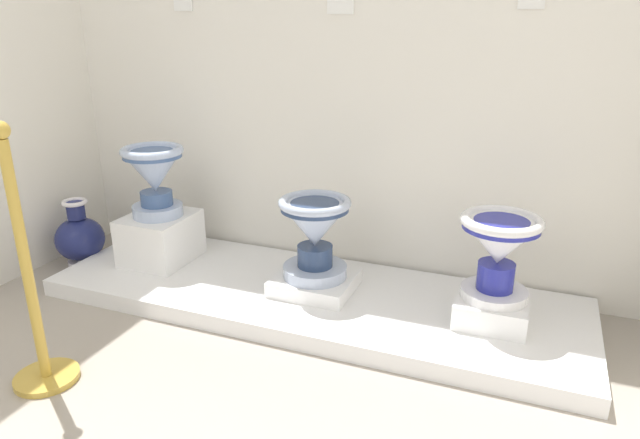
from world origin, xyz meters
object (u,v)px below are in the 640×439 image
object	(u,v)px
plinth_block_leftmost	(492,309)
antique_toilet_leftmost	(499,245)
antique_toilet_central_ornate	(154,174)
plinth_block_central_ornate	(161,238)
stanchion_post_near_left	(34,308)
plinth_block_tall_cobalt	(315,282)
decorative_vase_spare	(80,238)
antique_toilet_tall_cobalt	(315,229)

from	to	relation	value
plinth_block_leftmost	antique_toilet_leftmost	distance (m)	0.30
plinth_block_leftmost	antique_toilet_central_ornate	bearing A→B (deg)	179.17
plinth_block_central_ornate	antique_toilet_central_ornate	size ratio (longest dim) A/B	1.01
plinth_block_leftmost	antique_toilet_leftmost	bearing A→B (deg)	0.00
stanchion_post_near_left	plinth_block_leftmost	bearing A→B (deg)	31.50
antique_toilet_leftmost	plinth_block_tall_cobalt	bearing A→B (deg)	-179.82
plinth_block_central_ornate	antique_toilet_leftmost	xyz separation A→B (m)	(1.74, -0.03, 0.23)
antique_toilet_leftmost	plinth_block_leftmost	bearing A→B (deg)	0.00
decorative_vase_spare	stanchion_post_near_left	distance (m)	1.16
antique_toilet_central_ornate	stanchion_post_near_left	size ratio (longest dim) A/B	0.37
antique_toilet_central_ornate	antique_toilet_tall_cobalt	size ratio (longest dim) A/B	0.95
plinth_block_central_ornate	decorative_vase_spare	distance (m)	0.52
plinth_block_leftmost	antique_toilet_leftmost	world-z (taller)	antique_toilet_leftmost
decorative_vase_spare	plinth_block_leftmost	bearing A→B (deg)	0.89
antique_toilet_tall_cobalt	antique_toilet_leftmost	size ratio (longest dim) A/B	1.06
plinth_block_central_ornate	plinth_block_leftmost	distance (m)	1.74
antique_toilet_central_ornate	plinth_block_tall_cobalt	world-z (taller)	antique_toilet_central_ornate
plinth_block_leftmost	stanchion_post_near_left	bearing A→B (deg)	-148.50
plinth_block_tall_cobalt	decorative_vase_spare	size ratio (longest dim) A/B	0.98
antique_toilet_central_ornate	antique_toilet_tall_cobalt	bearing A→B (deg)	-1.75
plinth_block_tall_cobalt	decorative_vase_spare	world-z (taller)	decorative_vase_spare
plinth_block_tall_cobalt	antique_toilet_tall_cobalt	xyz separation A→B (m)	(-0.00, 0.00, 0.28)
antique_toilet_tall_cobalt	plinth_block_leftmost	xyz separation A→B (m)	(0.83, 0.00, -0.26)
decorative_vase_spare	stanchion_post_near_left	bearing A→B (deg)	-53.57
plinth_block_tall_cobalt	antique_toilet_tall_cobalt	world-z (taller)	antique_toilet_tall_cobalt
plinth_block_tall_cobalt	stanchion_post_near_left	xyz separation A→B (m)	(-0.74, -0.96, 0.20)
plinth_block_tall_cobalt	stanchion_post_near_left	size ratio (longest dim) A/B	0.37
plinth_block_leftmost	decorative_vase_spare	xyz separation A→B (m)	(-2.25, -0.04, 0.02)
antique_toilet_tall_cobalt	plinth_block_leftmost	size ratio (longest dim) A/B	1.27
antique_toilet_central_ornate	antique_toilet_tall_cobalt	world-z (taller)	antique_toilet_central_ornate
antique_toilet_central_ornate	antique_toilet_tall_cobalt	distance (m)	0.93
plinth_block_tall_cobalt	plinth_block_leftmost	world-z (taller)	plinth_block_leftmost
plinth_block_tall_cobalt	plinth_block_leftmost	bearing A→B (deg)	0.18
plinth_block_tall_cobalt	antique_toilet_leftmost	bearing A→B (deg)	0.18
antique_toilet_leftmost	decorative_vase_spare	world-z (taller)	antique_toilet_leftmost
plinth_block_leftmost	decorative_vase_spare	world-z (taller)	decorative_vase_spare
plinth_block_leftmost	decorative_vase_spare	size ratio (longest dim) A/B	0.80
stanchion_post_near_left	plinth_block_central_ornate	bearing A→B (deg)	99.95
decorative_vase_spare	antique_toilet_central_ornate	bearing A→B (deg)	6.75
plinth_block_central_ornate	decorative_vase_spare	world-z (taller)	decorative_vase_spare
plinth_block_tall_cobalt	decorative_vase_spare	distance (m)	1.42
plinth_block_central_ornate	antique_toilet_leftmost	world-z (taller)	antique_toilet_leftmost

